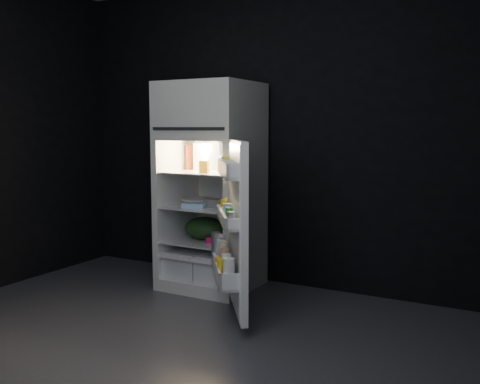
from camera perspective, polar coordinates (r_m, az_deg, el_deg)
The scene contains 17 objects.
floor at distance 3.61m, azimuth -8.96°, elevation -15.99°, with size 4.00×3.40×0.00m, color #46464B.
wall_back at distance 4.78m, azimuth 3.32°, elevation 6.29°, with size 4.00×0.00×2.70m, color black.
refrigerator at distance 4.65m, azimuth -2.97°, elevation 1.41°, with size 0.76×0.71×1.78m.
fridge_door at distance 3.81m, azimuth -0.73°, elevation -4.09°, with size 0.58×0.70×1.22m.
milk_jug at distance 4.71m, azimuth -3.61°, elevation 3.80°, with size 0.16×0.16×0.24m, color white.
mayo_jar at distance 4.55m, azimuth -1.62°, elevation 3.07°, with size 0.10×0.10×0.14m, color #1C529C.
jam_jar at distance 4.52m, azimuth -0.22°, elevation 2.99°, with size 0.11×0.11×0.13m, color black.
amber_bottle at distance 4.84m, azimuth -5.40°, elevation 3.74°, with size 0.07×0.07×0.22m, color #BA4E1D.
small_carton at distance 4.45m, azimuth -3.85°, elevation 2.71°, with size 0.07×0.05×0.10m, color orange.
egg_carton at distance 4.49m, azimuth -2.14°, elevation -1.28°, with size 0.30×0.11×0.07m, color gray.
pie at distance 4.75m, azimuth -4.47°, elevation -1.03°, with size 0.30×0.30×0.04m, color tan.
flat_package at distance 4.52m, azimuth -4.96°, elevation -1.45°, with size 0.19×0.10×0.04m, color #97BDE9.
wrapped_pkg at distance 4.66m, azimuth 0.18°, elevation -1.10°, with size 0.12×0.10×0.05m, color beige.
produce_bag at distance 4.70m, azimuth -3.74°, elevation -3.86°, with size 0.38×0.32×0.20m, color #193815.
yogurt_tray at distance 4.58m, azimuth -1.77°, elevation -5.06°, with size 0.27×0.15×0.05m, color #CF1153.
small_can_red at distance 4.72m, azimuth -1.08°, elevation -4.46°, with size 0.07×0.07×0.09m, color #CF1153.
small_can_silver at distance 4.71m, azimuth -0.05°, elevation -4.47°, with size 0.06×0.06×0.09m, color silver.
Camera 1 is at (2.05, -2.62, 1.40)m, focal length 40.00 mm.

